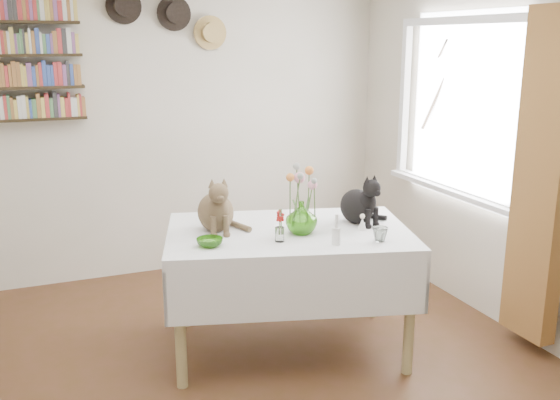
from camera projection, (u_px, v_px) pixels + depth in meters
name	position (u px, v px, depth m)	size (l,w,h in m)	color
room	(247.00, 186.00, 3.27)	(4.08, 4.58, 2.58)	brown
window	(460.00, 122.00, 4.67)	(0.12, 1.52, 1.32)	white
curtain	(542.00, 179.00, 3.88)	(0.12, 0.38, 2.10)	brown
dining_table	(289.00, 260.00, 4.01)	(1.74, 1.36, 0.82)	white
tabby_cat	(215.00, 202.00, 3.91)	(0.25, 0.31, 0.37)	brown
black_cat	(357.00, 197.00, 4.08)	(0.23, 0.29, 0.34)	black
flower_vase	(301.00, 218.00, 3.87)	(0.20, 0.20, 0.21)	#6FC536
green_bowl	(210.00, 242.00, 3.64)	(0.16, 0.16, 0.05)	#6FC536
drinking_glass	(380.00, 234.00, 3.73)	(0.09, 0.09, 0.09)	white
candlestick	(336.00, 234.00, 3.67)	(0.05, 0.05, 0.19)	white
berry_jar	(280.00, 226.00, 3.71)	(0.06, 0.06, 0.22)	white
porcelain_figurine	(362.00, 223.00, 3.95)	(0.06, 0.06, 0.11)	white
flower_bouquet	(301.00, 180.00, 3.82)	(0.17, 0.13, 0.39)	#4C7233
bookshelf_unit	(13.00, 60.00, 4.66)	(1.00, 0.16, 0.91)	black
wall_hats	(171.00, 18.00, 5.05)	(0.98, 0.09, 0.48)	black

